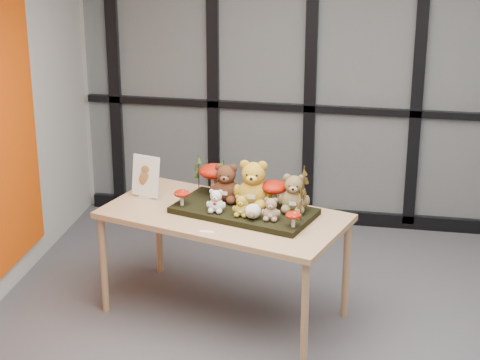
% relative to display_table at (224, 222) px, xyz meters
% --- Properties ---
extents(room_shell, '(5.00, 5.00, 5.00)m').
position_rel_display_table_xyz_m(room_shell, '(0.83, -0.65, 0.97)').
color(room_shell, '#A9A69F').
rests_on(room_shell, floor).
extents(glass_partition, '(4.90, 0.06, 2.78)m').
position_rel_display_table_xyz_m(glass_partition, '(0.83, 1.82, 0.71)').
color(glass_partition, '#2D383F').
rests_on(glass_partition, floor).
extents(display_table, '(1.82, 1.27, 0.77)m').
position_rel_display_table_xyz_m(display_table, '(0.00, 0.00, 0.00)').
color(display_table, tan).
rests_on(display_table, floor).
extents(diorama_tray, '(1.05, 0.73, 0.04)m').
position_rel_display_table_xyz_m(diorama_tray, '(0.14, 0.02, 0.09)').
color(diorama_tray, black).
rests_on(diorama_tray, display_table).
extents(bear_pooh_yellow, '(0.33, 0.32, 0.36)m').
position_rel_display_table_xyz_m(bear_pooh_yellow, '(0.19, 0.09, 0.29)').
color(bear_pooh_yellow, '#BD8C21').
rests_on(bear_pooh_yellow, diorama_tray).
extents(bear_brown_medium, '(0.28, 0.26, 0.30)m').
position_rel_display_table_xyz_m(bear_brown_medium, '(-0.01, 0.14, 0.25)').
color(bear_brown_medium, '#4C2515').
rests_on(bear_brown_medium, diorama_tray).
extents(bear_tan_back, '(0.27, 0.25, 0.29)m').
position_rel_display_table_xyz_m(bear_tan_back, '(0.48, 0.04, 0.25)').
color(bear_tan_back, olive).
rests_on(bear_tan_back, diorama_tray).
extents(bear_small_yellow, '(0.15, 0.14, 0.16)m').
position_rel_display_table_xyz_m(bear_small_yellow, '(0.14, -0.11, 0.19)').
color(bear_small_yellow, '#B79223').
rests_on(bear_small_yellow, diorama_tray).
extents(bear_white_bow, '(0.16, 0.15, 0.18)m').
position_rel_display_table_xyz_m(bear_white_bow, '(-0.04, -0.07, 0.19)').
color(bear_white_bow, white).
rests_on(bear_white_bow, diorama_tray).
extents(bear_beige_small, '(0.16, 0.15, 0.17)m').
position_rel_display_table_xyz_m(bear_beige_small, '(0.35, -0.14, 0.19)').
color(bear_beige_small, '#9C7B5A').
rests_on(bear_beige_small, diorama_tray).
extents(plush_cream_hedgehog, '(0.10, 0.10, 0.11)m').
position_rel_display_table_xyz_m(plush_cream_hedgehog, '(0.23, -0.14, 0.16)').
color(plush_cream_hedgehog, silver).
rests_on(plush_cream_hedgehog, diorama_tray).
extents(mushroom_back_left, '(0.22, 0.22, 0.24)m').
position_rel_display_table_xyz_m(mushroom_back_left, '(-0.12, 0.26, 0.23)').
color(mushroom_back_left, '#901104').
rests_on(mushroom_back_left, diorama_tray).
extents(mushroom_back_right, '(0.18, 0.18, 0.20)m').
position_rel_display_table_xyz_m(mushroom_back_right, '(0.33, 0.09, 0.21)').
color(mushroom_back_right, '#901104').
rests_on(mushroom_back_right, diorama_tray).
extents(mushroom_front_left, '(0.11, 0.11, 0.12)m').
position_rel_display_table_xyz_m(mushroom_front_left, '(-0.30, 0.00, 0.17)').
color(mushroom_front_left, '#901104').
rests_on(mushroom_front_left, diorama_tray).
extents(mushroom_front_right, '(0.11, 0.11, 0.12)m').
position_rel_display_table_xyz_m(mushroom_front_right, '(0.51, -0.24, 0.16)').
color(mushroom_front_right, '#901104').
rests_on(mushroom_front_right, diorama_tray).
extents(sprig_green_far_left, '(0.05, 0.05, 0.28)m').
position_rel_display_table_xyz_m(sprig_green_far_left, '(-0.24, 0.27, 0.25)').
color(sprig_green_far_left, '#13330B').
rests_on(sprig_green_far_left, diorama_tray).
extents(sprig_green_mid_left, '(0.05, 0.05, 0.26)m').
position_rel_display_table_xyz_m(sprig_green_mid_left, '(-0.06, 0.26, 0.23)').
color(sprig_green_mid_left, '#13330B').
rests_on(sprig_green_mid_left, diorama_tray).
extents(sprig_dry_far_right, '(0.05, 0.05, 0.34)m').
position_rel_display_table_xyz_m(sprig_dry_far_right, '(0.55, 0.01, 0.28)').
color(sprig_dry_far_right, brown).
rests_on(sprig_dry_far_right, diorama_tray).
extents(sprig_dry_mid_right, '(0.05, 0.05, 0.23)m').
position_rel_display_table_xyz_m(sprig_dry_mid_right, '(0.54, -0.12, 0.22)').
color(sprig_dry_mid_right, brown).
rests_on(sprig_dry_mid_right, diorama_tray).
extents(sprig_green_centre, '(0.05, 0.05, 0.20)m').
position_rel_display_table_xyz_m(sprig_green_centre, '(0.13, 0.22, 0.21)').
color(sprig_green_centre, '#13330B').
rests_on(sprig_green_centre, diorama_tray).
extents(sign_holder, '(0.22, 0.11, 0.31)m').
position_rel_display_table_xyz_m(sign_holder, '(-0.61, 0.21, 0.21)').
color(sign_holder, silver).
rests_on(sign_holder, display_table).
extents(label_card, '(0.09, 0.03, 0.00)m').
position_rel_display_table_xyz_m(label_card, '(-0.05, -0.33, 0.07)').
color(label_card, white).
rests_on(label_card, display_table).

